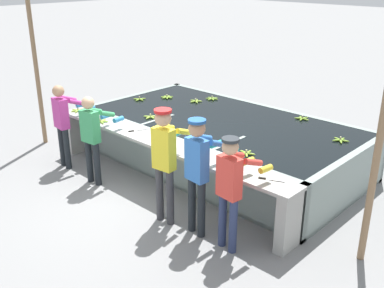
{
  "coord_description": "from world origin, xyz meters",
  "views": [
    {
      "loc": [
        5.06,
        -4.32,
        3.52
      ],
      "look_at": [
        0.0,
        0.99,
        0.62
      ],
      "focal_mm": 42.0,
      "sensor_mm": 36.0,
      "label": 1
    }
  ],
  "objects_px": {
    "worker_0": "(63,119)",
    "banana_bunch_ledge_1": "(101,121)",
    "banana_bunch_floating_4": "(246,153)",
    "banana_bunch_floating_5": "(340,140)",
    "banana_bunch_floating_7": "(196,101)",
    "banana_bunch_ledge_2": "(78,110)",
    "worker_2": "(165,155)",
    "knife_1": "(135,130)",
    "banana_bunch_floating_6": "(212,99)",
    "banana_bunch_floating_2": "(150,117)",
    "banana_bunch_floating_3": "(139,99)",
    "knife_0": "(267,179)",
    "banana_bunch_floating_1": "(302,118)",
    "support_post_right": "(379,143)",
    "banana_bunch_floating_0": "(167,97)",
    "worker_3": "(199,166)",
    "support_post_left": "(36,69)",
    "banana_bunch_ledge_0": "(160,139)",
    "worker_4": "(231,184)",
    "worker_1": "(92,133)"
  },
  "relations": [
    {
      "from": "worker_0",
      "to": "banana_bunch_ledge_1",
      "type": "height_order",
      "value": "worker_0"
    },
    {
      "from": "banana_bunch_floating_4",
      "to": "banana_bunch_floating_5",
      "type": "bearing_deg",
      "value": 62.92
    },
    {
      "from": "banana_bunch_floating_7",
      "to": "banana_bunch_ledge_2",
      "type": "distance_m",
      "value": 2.4
    },
    {
      "from": "worker_2",
      "to": "knife_1",
      "type": "bearing_deg",
      "value": 156.18
    },
    {
      "from": "banana_bunch_floating_6",
      "to": "knife_1",
      "type": "height_order",
      "value": "banana_bunch_floating_6"
    },
    {
      "from": "banana_bunch_floating_2",
      "to": "banana_bunch_floating_3",
      "type": "xyz_separation_m",
      "value": [
        -1.08,
        0.64,
        0.0
      ]
    },
    {
      "from": "banana_bunch_floating_7",
      "to": "knife_0",
      "type": "distance_m",
      "value": 3.82
    },
    {
      "from": "banana_bunch_floating_4",
      "to": "banana_bunch_ledge_1",
      "type": "relative_size",
      "value": 0.99
    },
    {
      "from": "banana_bunch_floating_1",
      "to": "banana_bunch_floating_7",
      "type": "bearing_deg",
      "value": -166.79
    },
    {
      "from": "banana_bunch_floating_1",
      "to": "banana_bunch_floating_5",
      "type": "distance_m",
      "value": 1.18
    },
    {
      "from": "support_post_right",
      "to": "banana_bunch_floating_0",
      "type": "bearing_deg",
      "value": 164.79
    },
    {
      "from": "banana_bunch_floating_4",
      "to": "banana_bunch_floating_6",
      "type": "distance_m",
      "value": 3.06
    },
    {
      "from": "worker_3",
      "to": "banana_bunch_ledge_1",
      "type": "bearing_deg",
      "value": 171.56
    },
    {
      "from": "worker_0",
      "to": "banana_bunch_floating_7",
      "type": "height_order",
      "value": "worker_0"
    },
    {
      "from": "banana_bunch_floating_1",
      "to": "banana_bunch_floating_2",
      "type": "xyz_separation_m",
      "value": [
        -2.12,
        -1.88,
        0.0
      ]
    },
    {
      "from": "worker_2",
      "to": "banana_bunch_floating_0",
      "type": "height_order",
      "value": "worker_2"
    },
    {
      "from": "banana_bunch_floating_0",
      "to": "banana_bunch_floating_5",
      "type": "xyz_separation_m",
      "value": [
        3.92,
        0.16,
        0.0
      ]
    },
    {
      "from": "banana_bunch_ledge_2",
      "to": "support_post_left",
      "type": "relative_size",
      "value": 0.09
    },
    {
      "from": "banana_bunch_floating_6",
      "to": "banana_bunch_ledge_0",
      "type": "xyz_separation_m",
      "value": [
        0.98,
        -2.41,
        0.0
      ]
    },
    {
      "from": "worker_0",
      "to": "knife_0",
      "type": "height_order",
      "value": "worker_0"
    },
    {
      "from": "worker_0",
      "to": "banana_bunch_floating_3",
      "type": "relative_size",
      "value": 5.69
    },
    {
      "from": "banana_bunch_floating_2",
      "to": "support_post_left",
      "type": "relative_size",
      "value": 0.09
    },
    {
      "from": "banana_bunch_floating_5",
      "to": "banana_bunch_floating_7",
      "type": "bearing_deg",
      "value": 179.3
    },
    {
      "from": "worker_0",
      "to": "banana_bunch_floating_2",
      "type": "bearing_deg",
      "value": 52.52
    },
    {
      "from": "worker_3",
      "to": "worker_4",
      "type": "height_order",
      "value": "worker_3"
    },
    {
      "from": "banana_bunch_floating_0",
      "to": "knife_0",
      "type": "bearing_deg",
      "value": -25.29
    },
    {
      "from": "banana_bunch_floating_7",
      "to": "banana_bunch_floating_1",
      "type": "bearing_deg",
      "value": 13.21
    },
    {
      "from": "banana_bunch_ledge_1",
      "to": "knife_1",
      "type": "distance_m",
      "value": 0.82
    },
    {
      "from": "banana_bunch_floating_4",
      "to": "banana_bunch_floating_5",
      "type": "distance_m",
      "value": 1.69
    },
    {
      "from": "banana_bunch_floating_4",
      "to": "banana_bunch_ledge_0",
      "type": "relative_size",
      "value": 0.98
    },
    {
      "from": "banana_bunch_floating_1",
      "to": "banana_bunch_floating_3",
      "type": "distance_m",
      "value": 3.43
    },
    {
      "from": "worker_3",
      "to": "banana_bunch_ledge_0",
      "type": "relative_size",
      "value": 6.03
    },
    {
      "from": "banana_bunch_floating_3",
      "to": "knife_0",
      "type": "relative_size",
      "value": 0.83
    },
    {
      "from": "worker_1",
      "to": "banana_bunch_ledge_0",
      "type": "distance_m",
      "value": 1.18
    },
    {
      "from": "banana_bunch_floating_2",
      "to": "banana_bunch_floating_4",
      "type": "xyz_separation_m",
      "value": [
        2.39,
        -0.18,
        0.0
      ]
    },
    {
      "from": "support_post_right",
      "to": "knife_1",
      "type": "bearing_deg",
      "value": -173.53
    },
    {
      "from": "banana_bunch_floating_2",
      "to": "banana_bunch_ledge_0",
      "type": "height_order",
      "value": "banana_bunch_ledge_0"
    },
    {
      "from": "worker_3",
      "to": "banana_bunch_ledge_1",
      "type": "relative_size",
      "value": 6.05
    },
    {
      "from": "banana_bunch_ledge_1",
      "to": "support_post_left",
      "type": "bearing_deg",
      "value": -176.88
    },
    {
      "from": "banana_bunch_ledge_0",
      "to": "support_post_left",
      "type": "height_order",
      "value": "support_post_left"
    },
    {
      "from": "support_post_right",
      "to": "banana_bunch_floating_5",
      "type": "bearing_deg",
      "value": 126.99
    },
    {
      "from": "banana_bunch_ledge_1",
      "to": "worker_0",
      "type": "bearing_deg",
      "value": -139.44
    },
    {
      "from": "worker_3",
      "to": "banana_bunch_floating_6",
      "type": "xyz_separation_m",
      "value": [
        -2.36,
        2.97,
        -0.13
      ]
    },
    {
      "from": "worker_2",
      "to": "banana_bunch_ledge_2",
      "type": "height_order",
      "value": "worker_2"
    },
    {
      "from": "worker_1",
      "to": "banana_bunch_ledge_1",
      "type": "bearing_deg",
      "value": 131.94
    },
    {
      "from": "worker_4",
      "to": "banana_bunch_floating_5",
      "type": "bearing_deg",
      "value": 84.84
    },
    {
      "from": "worker_0",
      "to": "support_post_left",
      "type": "height_order",
      "value": "support_post_left"
    },
    {
      "from": "worker_0",
      "to": "banana_bunch_floating_0",
      "type": "relative_size",
      "value": 5.62
    },
    {
      "from": "worker_0",
      "to": "banana_bunch_floating_4",
      "type": "bearing_deg",
      "value": 17.8
    },
    {
      "from": "worker_3",
      "to": "banana_bunch_floating_0",
      "type": "height_order",
      "value": "worker_3"
    }
  ]
}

